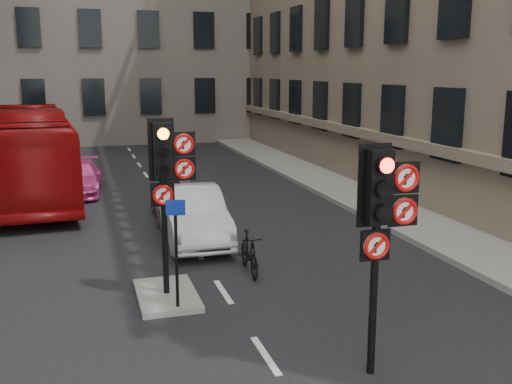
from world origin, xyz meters
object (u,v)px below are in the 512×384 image
car_pink (78,178)px  bus_red (31,153)px  motorcycle (249,253)px  motorcyclist (172,198)px  signal_far (167,169)px  info_sign (176,238)px  signal_near (382,211)px  car_white (192,214)px  car_silver (177,199)px

car_pink → bus_red: (-1.61, -0.07, 1.02)m
motorcycle → motorcyclist: bearing=105.7°
car_pink → bus_red: 1.90m
signal_far → car_pink: 11.94m
info_sign → signal_far: bearing=105.0°
motorcycle → signal_near: bearing=-80.1°
car_white → signal_far: bearing=-105.1°
signal_far → car_silver: bearing=79.7°
bus_red → signal_near: bearing=-73.1°
motorcycle → motorcyclist: size_ratio=0.89×
signal_far → car_white: 4.68m
car_silver → motorcyclist: (-0.31, -1.10, 0.28)m
signal_far → bus_red: bearing=106.3°
motorcycle → car_silver: bearing=100.2°
car_pink → motorcyclist: bearing=-62.0°
car_silver → info_sign: size_ratio=1.73×
motorcycle → info_sign: bearing=-134.3°
signal_near → signal_far: (-2.60, 4.00, 0.12)m
car_white → info_sign: size_ratio=2.10×
car_pink → bus_red: size_ratio=0.35×
car_silver → motorcyclist: motorcyclist is taller
signal_far → motorcyclist: (0.91, 5.61, -1.80)m
signal_far → bus_red: size_ratio=0.31×
signal_near → car_white: 8.39m
car_silver → motorcycle: bearing=-80.2°
car_silver → car_pink: bearing=123.8°
car_white → motorcycle: bearing=-74.7°
car_white → car_pink: size_ratio=1.09×
motorcyclist → signal_far: bearing=64.6°
signal_far → bus_red: signal_far is taller
car_white → signal_near: bearing=-78.7°
car_silver → car_white: size_ratio=0.82×
car_white → motorcyclist: 1.58m
car_white → info_sign: bearing=-102.3°
signal_far → car_white: (1.22, 4.07, -1.97)m
signal_near → motorcyclist: bearing=100.0°
car_white → car_pink: bearing=113.2°
signal_near → motorcycle: (-0.63, 5.01, -2.10)m
motorcycle → info_sign: 2.85m
car_silver → info_sign: bearing=-96.7°
signal_far → car_pink: size_ratio=0.87×
car_white → bus_red: bearing=123.1°
bus_red → signal_far: bearing=-77.8°
motorcyclist → info_sign: size_ratio=0.85×
car_pink → motorcyclist: size_ratio=2.27×
car_white → motorcycle: size_ratio=2.76×
car_silver → signal_far: bearing=-97.9°
car_pink → motorcycle: 11.25m
bus_red → info_sign: bus_red is taller
car_silver → motorcycle: size_ratio=2.27×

